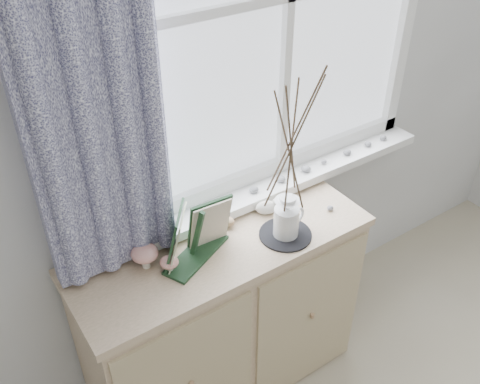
{
  "coord_description": "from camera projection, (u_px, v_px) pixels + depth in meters",
  "views": [
    {
      "loc": [
        -0.96,
        0.44,
        2.21
      ],
      "look_at": [
        -0.1,
        1.7,
        1.1
      ],
      "focal_mm": 40.0,
      "sensor_mm": 36.0,
      "label": 1
    }
  ],
  "objects": [
    {
      "name": "sideboard_pebbles",
      "position": [
        299.0,
        214.0,
        2.17
      ],
      "size": [
        0.25,
        0.19,
        0.02
      ],
      "color": "gray",
      "rests_on": "sideboard"
    },
    {
      "name": "sideboard",
      "position": [
        225.0,
        317.0,
        2.3
      ],
      "size": [
        1.2,
        0.45,
        0.85
      ],
      "color": "beige",
      "rests_on": "ground"
    },
    {
      "name": "wooden_eggs",
      "position": [
        219.0,
        219.0,
        2.13
      ],
      "size": [
        0.09,
        0.11,
        0.06
      ],
      "color": "tan",
      "rests_on": "sideboard"
    },
    {
      "name": "songbird_figurine",
      "position": [
        267.0,
        207.0,
        2.18
      ],
      "size": [
        0.14,
        0.1,
        0.07
      ],
      "primitive_type": null,
      "rotation": [
        0.0,
        0.0,
        -0.38
      ],
      "color": "silver",
      "rests_on": "sideboard"
    },
    {
      "name": "botanical_book",
      "position": [
        199.0,
        236.0,
        1.9
      ],
      "size": [
        0.36,
        0.26,
        0.24
      ],
      "primitive_type": null,
      "rotation": [
        0.0,
        0.0,
        0.43
      ],
      "color": "#1C3B22",
      "rests_on": "sideboard"
    },
    {
      "name": "toadstool_cluster",
      "position": [
        151.0,
        256.0,
        1.9
      ],
      "size": [
        0.14,
        0.15,
        0.09
      ],
      "color": "white",
      "rests_on": "sideboard"
    },
    {
      "name": "crocheted_doily",
      "position": [
        285.0,
        234.0,
        2.08
      ],
      "size": [
        0.21,
        0.21,
        0.01
      ],
      "primitive_type": "cylinder",
      "color": "black",
      "rests_on": "sideboard"
    },
    {
      "name": "twig_pitcher",
      "position": [
        291.0,
        141.0,
        1.83
      ],
      "size": [
        0.3,
        0.3,
        0.74
      ],
      "rotation": [
        0.0,
        0.0,
        0.17
      ],
      "color": "white",
      "rests_on": "crocheted_doily"
    }
  ]
}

